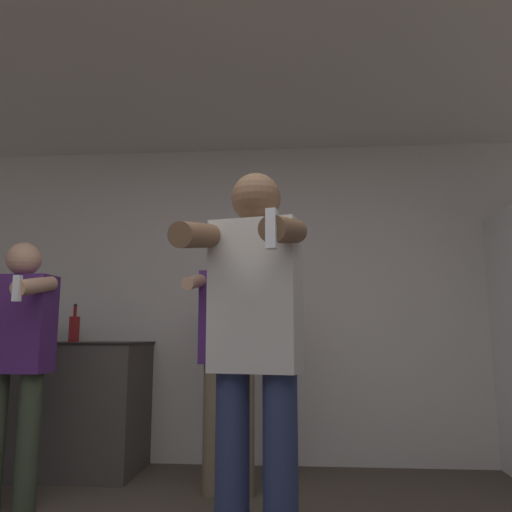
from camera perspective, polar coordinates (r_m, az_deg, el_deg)
name	(u,v)px	position (r m, az deg, el deg)	size (l,w,h in m)	color
wall_back	(234,300)	(4.10, -2.50, -5.07)	(7.00, 0.06, 2.55)	silver
ceiling_slab	(205,53)	(3.06, -5.87, 22.08)	(7.00, 3.42, 0.05)	silver
counter	(31,406)	(4.24, -24.32, -15.32)	(1.70, 0.66, 0.94)	#47423D
bottle_brown_liquor	(53,324)	(4.16, -22.17, -7.23)	(0.06, 0.06, 0.33)	silver
bottle_green_wine	(74,328)	(4.09, -20.07, -7.73)	(0.08, 0.08, 0.29)	maroon
person_woman_foreground	(255,341)	(2.08, -0.12, -9.70)	(0.52, 0.57, 1.69)	navy
person_man_side	(16,348)	(3.33, -25.72, -9.50)	(0.47, 0.47, 1.56)	#38422D
person_spectator_back	(229,343)	(3.32, -3.11, -9.87)	(0.47, 0.53, 1.63)	#75664C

